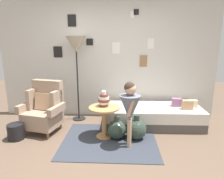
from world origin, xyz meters
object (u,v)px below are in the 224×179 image
Objects in this scene: daybed at (154,116)px; side_table at (104,116)px; demijohn_near at (117,129)px; demijohn_far at (136,129)px; floor_lamp at (76,47)px; magazine_basket at (16,132)px; vase_striped at (104,100)px; book_on_daybed at (131,105)px; armchair at (44,109)px; person_child at (130,106)px.

side_table is at bearing -149.90° from daybed.
side_table is 1.35× the size of demijohn_near.
side_table is at bearing 175.05° from demijohn_far.
floor_lamp is 6.44× the size of magazine_basket.
vase_striped is at bearing -152.62° from daybed.
daybed is 8.68× the size of book_on_daybed.
armchair is 2.18m from daybed.
demijohn_near is at bearing 3.37° from magazine_basket.
vase_striped is 0.26× the size of person_child.
person_child is (-0.53, -0.87, 0.49)m from daybed.
vase_striped is 0.77m from demijohn_far.
armchair is at bearing -171.01° from daybed.
floor_lamp is at bearing 170.41° from daybed.
armchair is at bearing 171.20° from demijohn_far.
floor_lamp reaches higher than daybed.
person_child is 2.43× the size of demijohn_far.
daybed is at bearing 58.60° from person_child.
book_on_daybed is (-0.46, 0.07, 0.22)m from daybed.
vase_striped is 0.62× the size of demijohn_far.
demijohn_far is (0.13, 0.26, -0.51)m from person_child.
demijohn_far reaches higher than magazine_basket.
book_on_daybed is at bearing 51.59° from side_table.
side_table is 0.61m from person_child.
vase_striped is at bearing -131.51° from book_on_daybed.
floor_lamp is at bearing 127.73° from side_table.
floor_lamp is (-0.63, 0.78, 0.89)m from vase_striped.
side_table is 1.27× the size of demijohn_far.
person_child is 0.58m from demijohn_far.
armchair is 1.72m from book_on_daybed.
person_child is (1.61, -0.53, 0.25)m from armchair.
demijohn_far reaches higher than daybed.
person_child reaches higher than vase_striped.
daybed is at bearing 39.62° from demijohn_near.
floor_lamp is 1.66× the size of person_child.
magazine_basket is at bearing -132.88° from floor_lamp.
person_child is at bearing -4.15° from magazine_basket.
demijohn_near reaches higher than daybed.
demijohn_near is (-0.74, -0.62, -0.03)m from daybed.
book_on_daybed is at bearing 67.89° from demijohn_near.
demijohn_far is (-0.39, -0.61, -0.01)m from daybed.
person_child is 0.61m from demijohn_near.
armchair is 0.51× the size of daybed.
demijohn_near is (0.22, -0.06, -0.23)m from side_table.
demijohn_near is (-0.28, -0.69, -0.24)m from book_on_daybed.
book_on_daybed is at bearing 48.49° from vase_striped.
person_child is (1.08, -1.14, -0.88)m from floor_lamp.
armchair is 2.29× the size of demijohn_near.
armchair reaches higher than vase_striped.
floor_lamp is 1.87m from demijohn_near.
vase_striped reaches higher than magazine_basket.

